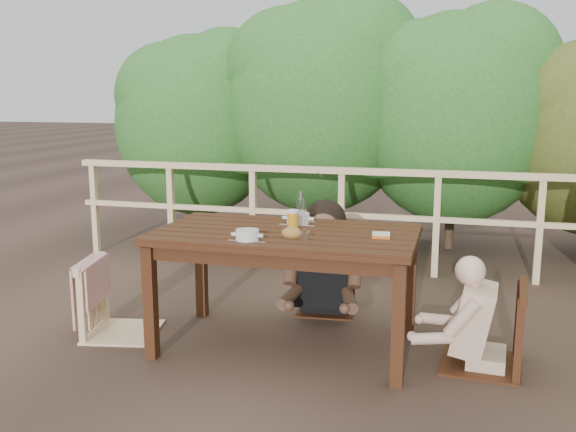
% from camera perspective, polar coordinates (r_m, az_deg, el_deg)
% --- Properties ---
extents(ground, '(60.00, 60.00, 0.00)m').
position_cam_1_polar(ground, '(4.45, -0.17, -11.56)').
color(ground, '#4C362A').
rests_on(ground, ground).
extents(table, '(1.71, 0.96, 0.79)m').
position_cam_1_polar(table, '(4.32, -0.18, -6.70)').
color(table, '#34190C').
rests_on(table, ground).
extents(chair_left, '(0.60, 0.60, 1.02)m').
position_cam_1_polar(chair_left, '(4.67, -14.79, -4.26)').
color(chair_left, beige).
rests_on(chair_left, ground).
extents(chair_far, '(0.48, 0.48, 0.89)m').
position_cam_1_polar(chair_far, '(5.01, 3.51, -3.66)').
color(chair_far, '#34190C').
rests_on(chair_far, ground).
extents(chair_right, '(0.55, 0.55, 1.03)m').
position_cam_1_polar(chair_right, '(4.17, 17.26, -6.15)').
color(chair_right, '#34190C').
rests_on(chair_right, ground).
extents(woman, '(0.63, 0.74, 1.40)m').
position_cam_1_polar(woman, '(4.97, 3.59, -0.75)').
color(woman, black).
rests_on(woman, ground).
extents(diner_right, '(0.61, 0.51, 1.16)m').
position_cam_1_polar(diner_right, '(4.15, 17.72, -5.28)').
color(diner_right, '#D1AC8E').
rests_on(diner_right, ground).
extents(railing, '(5.60, 0.10, 1.01)m').
position_cam_1_polar(railing, '(6.18, 4.79, -0.31)').
color(railing, beige).
rests_on(railing, ground).
extents(hedge_row, '(6.60, 1.60, 3.80)m').
position_cam_1_polar(hedge_row, '(7.20, 9.99, 12.31)').
color(hedge_row, '#2B5E23').
rests_on(hedge_row, ground).
extents(soup_near, '(0.25, 0.25, 0.08)m').
position_cam_1_polar(soup_near, '(3.95, -3.66, -1.80)').
color(soup_near, white).
rests_on(soup_near, table).
extents(soup_far, '(0.27, 0.27, 0.09)m').
position_cam_1_polar(soup_far, '(4.45, 0.92, -0.31)').
color(soup_far, white).
rests_on(soup_far, table).
extents(bread_roll, '(0.14, 0.10, 0.08)m').
position_cam_1_polar(bread_roll, '(4.03, 0.37, -1.56)').
color(bread_roll, olive).
rests_on(bread_roll, table).
extents(beer_glass, '(0.08, 0.08, 0.15)m').
position_cam_1_polar(beer_glass, '(4.26, 0.45, -0.42)').
color(beer_glass, gold).
rests_on(beer_glass, table).
extents(bottle, '(0.06, 0.06, 0.26)m').
position_cam_1_polar(bottle, '(4.33, 1.16, 0.51)').
color(bottle, white).
rests_on(bottle, table).
extents(tumbler, '(0.07, 0.07, 0.08)m').
position_cam_1_polar(tumbler, '(3.94, 1.49, -1.85)').
color(tumbler, silver).
rests_on(tumbler, table).
extents(butter_tub, '(0.12, 0.09, 0.05)m').
position_cam_1_polar(butter_tub, '(4.06, 8.33, -1.82)').
color(butter_tub, white).
rests_on(butter_tub, table).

